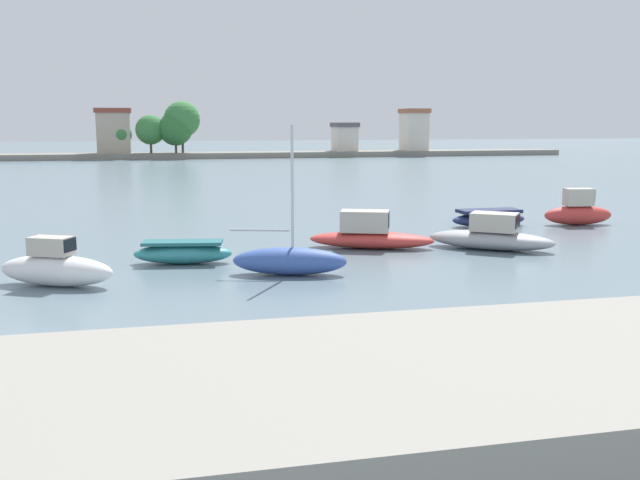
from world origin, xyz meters
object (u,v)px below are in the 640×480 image
at_px(moored_boat_6, 492,236).
at_px(moored_boat_2, 56,268).
at_px(mooring_buoy_1, 363,218).
at_px(moored_boat_5, 370,235).
at_px(moored_boat_7, 489,218).
at_px(moored_boat_8, 578,212).
at_px(moored_boat_3, 183,253).
at_px(moored_boat_4, 290,260).
at_px(mooring_buoy_0, 391,236).

bearing_deg(moored_boat_6, moored_boat_2, -133.07).
bearing_deg(mooring_buoy_1, moored_boat_5, -104.75).
bearing_deg(moored_boat_6, moored_boat_7, 101.38).
bearing_deg(moored_boat_5, moored_boat_8, 39.60).
distance_m(moored_boat_7, mooring_buoy_1, 6.71).
bearing_deg(mooring_buoy_1, moored_boat_8, -21.15).
xyz_separation_m(moored_boat_3, moored_boat_5, (7.93, 1.64, 0.15)).
bearing_deg(moored_boat_5, moored_boat_4, -112.65).
distance_m(moored_boat_6, moored_boat_7, 6.96).
xyz_separation_m(moored_boat_7, moored_boat_8, (4.81, -0.55, 0.28)).
height_order(moored_boat_5, moored_boat_8, moored_boat_8).
xyz_separation_m(moored_boat_4, moored_boat_7, (12.26, 9.40, -0.09)).
xyz_separation_m(moored_boat_7, mooring_buoy_1, (-5.71, 3.52, -0.29)).
distance_m(moored_boat_3, moored_boat_7, 17.10).
height_order(moored_boat_8, mooring_buoy_1, moored_boat_8).
height_order(moored_boat_3, moored_boat_8, moored_boat_8).
bearing_deg(moored_boat_7, moored_boat_3, -159.02).
relative_size(moored_boat_3, moored_boat_5, 0.70).
height_order(moored_boat_4, moored_boat_7, moored_boat_4).
distance_m(moored_boat_4, mooring_buoy_0, 9.13).
relative_size(moored_boat_3, mooring_buoy_0, 15.02).
relative_size(moored_boat_6, moored_boat_7, 1.30).
bearing_deg(mooring_buoy_1, moored_boat_6, -74.48).
height_order(moored_boat_8, mooring_buoy_0, moored_boat_8).
xyz_separation_m(moored_boat_2, mooring_buoy_0, (13.87, 6.77, -0.47)).
bearing_deg(moored_boat_6, mooring_buoy_1, 142.25).
bearing_deg(mooring_buoy_0, moored_boat_8, 10.58).
relative_size(moored_boat_3, moored_boat_7, 0.96).
xyz_separation_m(moored_boat_2, moored_boat_7, (20.04, 9.37, -0.18)).
relative_size(moored_boat_5, moored_boat_7, 1.36).
bearing_deg(moored_boat_6, moored_boat_8, 73.13).
height_order(moored_boat_3, moored_boat_5, moored_boat_5).
distance_m(moored_boat_7, mooring_buoy_0, 6.71).
distance_m(moored_boat_8, mooring_buoy_1, 11.28).
bearing_deg(moored_boat_2, moored_boat_7, 51.05).
height_order(moored_boat_6, mooring_buoy_1, moored_boat_6).
relative_size(moored_boat_4, moored_boat_5, 0.95).
bearing_deg(moored_boat_5, moored_boat_6, 4.44).
relative_size(moored_boat_3, moored_boat_4, 0.74).
distance_m(moored_boat_2, moored_boat_6, 17.34).
xyz_separation_m(moored_boat_5, mooring_buoy_1, (2.20, 8.35, -0.44)).
relative_size(moored_boat_2, moored_boat_5, 0.76).
xyz_separation_m(moored_boat_2, moored_boat_3, (4.21, 2.89, -0.18)).
distance_m(moored_boat_5, moored_boat_7, 9.26).
relative_size(moored_boat_7, mooring_buoy_1, 15.69).
bearing_deg(moored_boat_5, moored_boat_3, -147.31).
bearing_deg(moored_boat_8, moored_boat_4, -145.59).
bearing_deg(moored_boat_5, mooring_buoy_0, 73.25).
xyz_separation_m(mooring_buoy_0, mooring_buoy_1, (0.47, 6.12, 0.00)).
height_order(moored_boat_5, mooring_buoy_1, moored_boat_5).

